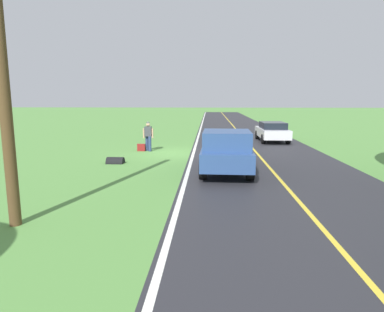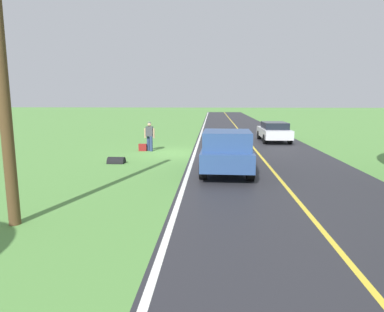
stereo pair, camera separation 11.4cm
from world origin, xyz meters
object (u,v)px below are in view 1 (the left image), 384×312
hitchhiker_walking (148,134)px  sedan_near_oncoming (272,131)px  suitcase_carried (141,147)px  pickup_truck_passing (226,149)px

hitchhiker_walking → sedan_near_oncoming: size_ratio=0.40×
hitchhiker_walking → suitcase_carried: hitchhiker_walking is taller
sedan_near_oncoming → hitchhiker_walking: bearing=31.3°
suitcase_carried → sedan_near_oncoming: 9.96m
pickup_truck_passing → hitchhiker_walking: bearing=-52.5°
suitcase_carried → hitchhiker_walking: bearing=100.9°
suitcase_carried → sedan_near_oncoming: (-8.57, -5.04, 0.54)m
pickup_truck_passing → sedan_near_oncoming: (-3.84, -10.59, -0.21)m
pickup_truck_passing → sedan_near_oncoming: 11.27m
hitchhiker_walking → pickup_truck_passing: size_ratio=0.32×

